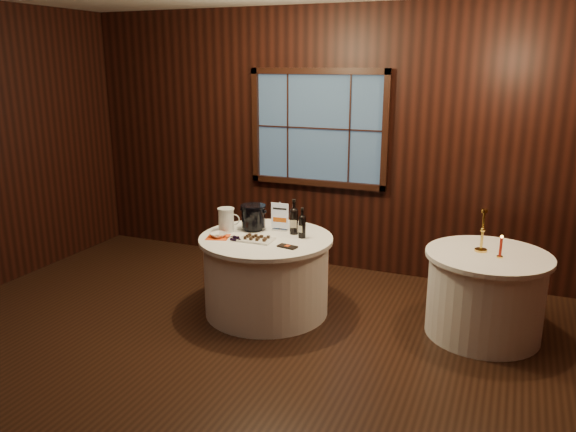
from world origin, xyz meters
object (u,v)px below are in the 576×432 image
at_px(chocolate_plate, 256,239).
at_px(grape_bunch, 236,238).
at_px(main_table, 266,274).
at_px(brass_candlestick, 482,236).
at_px(port_bottle_left, 294,219).
at_px(side_table, 485,294).
at_px(chocolate_box, 287,247).
at_px(ice_bucket, 253,217).
at_px(port_bottle_right, 302,225).
at_px(red_candle, 501,249).
at_px(sign_stand, 280,221).
at_px(glass_pitcher, 226,220).
at_px(cracker_bowl, 218,235).

bearing_deg(chocolate_plate, grape_bunch, -159.25).
xyz_separation_m(main_table, chocolate_plate, (-0.04, -0.14, 0.40)).
bearing_deg(main_table, chocolate_plate, -103.85).
bearing_deg(brass_candlestick, port_bottle_left, -175.13).
height_order(side_table, chocolate_box, chocolate_box).
bearing_deg(ice_bucket, main_table, -37.59).
distance_m(chocolate_box, brass_candlestick, 1.72).
bearing_deg(port_bottle_left, chocolate_plate, -142.55).
bearing_deg(grape_bunch, chocolate_plate, 20.75).
xyz_separation_m(port_bottle_left, grape_bunch, (-0.42, -0.40, -0.13)).
bearing_deg(side_table, port_bottle_right, -173.37).
height_order(chocolate_box, red_candle, red_candle).
bearing_deg(port_bottle_right, sign_stand, 167.30).
bearing_deg(brass_candlestick, chocolate_box, -161.18).
height_order(ice_bucket, glass_pitcher, ice_bucket).
bearing_deg(glass_pitcher, chocolate_box, -35.30).
relative_size(side_table, chocolate_box, 6.13).
height_order(chocolate_plate, glass_pitcher, glass_pitcher).
distance_m(port_bottle_left, red_candle, 1.88).
xyz_separation_m(main_table, sign_stand, (0.04, 0.25, 0.48)).
bearing_deg(port_bottle_left, cracker_bowl, -165.18).
height_order(main_table, glass_pitcher, glass_pitcher).
xyz_separation_m(side_table, chocolate_box, (-1.69, -0.51, 0.39)).
bearing_deg(port_bottle_right, port_bottle_left, 157.76).
distance_m(chocolate_box, red_candle, 1.84).
bearing_deg(cracker_bowl, chocolate_plate, 6.47).
bearing_deg(port_bottle_right, brass_candlestick, 22.07).
relative_size(port_bottle_right, cracker_bowl, 1.89).
xyz_separation_m(grape_bunch, red_candle, (2.30, 0.44, 0.06)).
height_order(chocolate_box, grape_bunch, grape_bunch).
bearing_deg(side_table, glass_pitcher, -173.30).
bearing_deg(sign_stand, ice_bucket, -163.48).
bearing_deg(chocolate_box, sign_stand, 130.99).
distance_m(sign_stand, red_candle, 2.05).
bearing_deg(ice_bucket, chocolate_plate, -60.13).
height_order(ice_bucket, grape_bunch, ice_bucket).
relative_size(port_bottle_right, grape_bunch, 1.59).
bearing_deg(grape_bunch, sign_stand, 61.42).
xyz_separation_m(sign_stand, port_bottle_left, (0.17, -0.06, 0.05)).
bearing_deg(red_candle, cracker_bowl, -170.65).
bearing_deg(port_bottle_right, chocolate_plate, -131.77).
bearing_deg(side_table, brass_candlestick, 152.23).
height_order(port_bottle_left, port_bottle_right, port_bottle_left).
relative_size(ice_bucket, grape_bunch, 1.39).
xyz_separation_m(ice_bucket, grape_bunch, (-0.00, -0.37, -0.11)).
xyz_separation_m(main_table, brass_candlestick, (1.93, 0.34, 0.52)).
distance_m(sign_stand, grape_bunch, 0.53).
relative_size(grape_bunch, glass_pitcher, 0.78).
bearing_deg(side_table, red_candle, -38.98).
xyz_separation_m(grape_bunch, glass_pitcher, (-0.22, 0.22, 0.10)).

